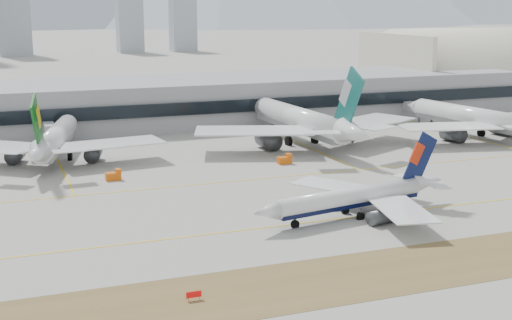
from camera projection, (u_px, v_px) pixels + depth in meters
name	position (u px, v px, depth m)	size (l,w,h in m)	color
ground	(267.00, 219.00, 136.75)	(3000.00, 3000.00, 0.00)	gray
taxiing_airliner	(356.00, 198.00, 137.87)	(45.47, 39.08, 15.35)	white
widebody_eva	(54.00, 140.00, 185.13)	(56.71, 56.64, 20.90)	white
widebody_cathay	(304.00, 122.00, 206.18)	(70.78, 69.28, 25.26)	white
widebody_china_air	(476.00, 119.00, 217.10)	(61.50, 60.81, 22.19)	white
terminal	(142.00, 103.00, 239.96)	(280.00, 43.10, 15.00)	gray
hangar	(480.00, 96.00, 313.43)	(91.00, 60.00, 60.00)	silver
hold_sign_left	(194.00, 295.00, 99.17)	(2.20, 0.15, 1.35)	red
gse_b	(114.00, 176.00, 166.47)	(3.55, 2.00, 2.60)	#D9580B
gse_c	(285.00, 160.00, 183.25)	(3.55, 2.00, 2.60)	#D9580B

